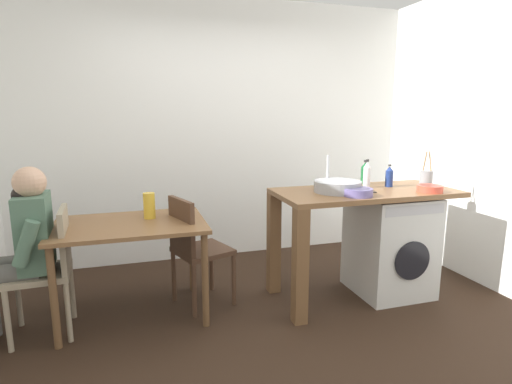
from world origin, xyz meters
The scene contains 18 objects.
ground_plane centered at (0.00, 0.00, 0.00)m, with size 5.46×5.46×0.00m, color black.
wall_back centered at (0.00, 1.75, 1.35)m, with size 4.60×0.10×2.70m, color white.
dining_table centered at (-0.94, 0.54, 0.64)m, with size 1.10×0.76×0.74m.
chair_person_seat centered at (-1.49, 0.44, 0.51)m, with size 0.42×0.42×0.90m.
chair_opposite centered at (-0.46, 0.56, 0.51)m, with size 0.51×0.51×0.90m.
seated_person centered at (-1.65, 0.43, 0.67)m, with size 0.51×0.52×1.20m.
kitchen_counter centered at (0.72, 0.34, 0.76)m, with size 1.50×0.68×0.92m.
washing_machine centered at (1.19, 0.34, 0.43)m, with size 0.60×0.61×0.86m.
sink_basin centered at (0.67, 0.34, 0.97)m, with size 0.38×0.38×0.09m, color #9EA0A5.
tap centered at (0.67, 0.52, 1.06)m, with size 0.02×0.02×0.28m, color #B2B2B7.
bottle_tall_green centered at (1.00, 0.44, 1.03)m, with size 0.06×0.06×0.24m.
bottle_squat_brown centered at (1.08, 0.60, 1.02)m, with size 0.07×0.07×0.22m.
bottle_clear_small centered at (1.21, 0.43, 1.01)m, with size 0.07×0.07×0.19m.
mixing_bowl centered at (0.74, 0.14, 0.95)m, with size 0.22×0.22×0.06m.
utensil_crock centered at (1.56, 0.39, 0.99)m, with size 0.11×0.11×0.30m.
colander centered at (1.38, 0.12, 0.95)m, with size 0.20×0.20×0.06m.
vase centered at (-0.79, 0.64, 0.84)m, with size 0.09×0.09×0.20m, color gold.
scissors centered at (0.88, 0.24, 0.92)m, with size 0.15×0.06×0.01m.
Camera 1 is at (-0.91, -2.58, 1.55)m, focal length 28.82 mm.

